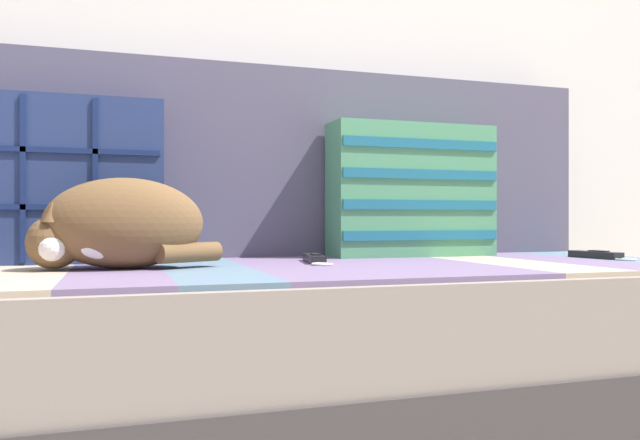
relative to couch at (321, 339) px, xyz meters
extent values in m
plane|color=#A89E8E|center=(0.00, -0.12, -0.17)|extent=(14.00, 14.00, 0.00)
cube|color=#3D3838|center=(0.00, 0.00, -0.09)|extent=(1.89, 0.85, 0.15)
cube|color=gray|center=(0.00, 0.00, 0.07)|extent=(1.86, 0.83, 0.18)
cube|color=tan|center=(-0.62, -0.02, 0.17)|extent=(0.18, 0.75, 0.01)
cube|color=slate|center=(-0.44, -0.02, 0.17)|extent=(0.18, 0.75, 0.01)
cube|color=slate|center=(-0.27, -0.02, 0.17)|extent=(0.18, 0.75, 0.01)
cube|color=slate|center=(-0.09, -0.02, 0.17)|extent=(0.18, 0.75, 0.01)
cube|color=slate|center=(0.09, -0.02, 0.17)|extent=(0.18, 0.75, 0.01)
cube|color=slate|center=(0.27, -0.02, 0.17)|extent=(0.18, 0.75, 0.01)
cube|color=tan|center=(0.44, -0.02, 0.17)|extent=(0.18, 0.75, 0.01)
cube|color=slate|center=(0.62, -0.02, 0.17)|extent=(0.18, 0.75, 0.01)
cube|color=slate|center=(0.80, -0.02, 0.17)|extent=(0.18, 0.75, 0.01)
cube|color=#514C60|center=(0.00, 0.36, 0.43)|extent=(1.86, 0.14, 0.52)
cube|color=navy|center=(-0.57, 0.21, 0.36)|extent=(0.45, 0.13, 0.38)
cube|color=navy|center=(-0.57, 0.14, 0.30)|extent=(0.43, 0.01, 0.01)
cube|color=navy|center=(-0.64, 0.14, 0.36)|extent=(0.01, 0.01, 0.37)
cube|color=navy|center=(-0.57, 0.14, 0.43)|extent=(0.43, 0.01, 0.01)
cube|color=navy|center=(-0.49, 0.14, 0.36)|extent=(0.01, 0.01, 0.37)
cube|color=#4C9366|center=(0.33, 0.21, 0.35)|extent=(0.46, 0.13, 0.36)
cube|color=#1E667F|center=(0.33, 0.14, 0.23)|extent=(0.45, 0.01, 0.03)
cube|color=#1E667F|center=(0.33, 0.14, 0.31)|extent=(0.45, 0.01, 0.03)
cube|color=#1E667F|center=(0.33, 0.14, 0.39)|extent=(0.45, 0.01, 0.03)
cube|color=#1E667F|center=(0.33, 0.14, 0.48)|extent=(0.45, 0.01, 0.03)
ellipsoid|color=brown|center=(-0.43, -0.02, 0.27)|extent=(0.32, 0.17, 0.19)
sphere|color=brown|center=(-0.56, -0.02, 0.23)|extent=(0.11, 0.11, 0.11)
sphere|color=white|center=(-0.56, -0.05, 0.22)|extent=(0.06, 0.06, 0.06)
ellipsoid|color=white|center=(-0.48, -0.06, 0.24)|extent=(0.10, 0.04, 0.08)
cylinder|color=brown|center=(-0.30, -0.04, 0.20)|extent=(0.14, 0.10, 0.04)
cone|color=brown|center=(-0.56, -0.05, 0.29)|extent=(0.04, 0.04, 0.04)
cone|color=brown|center=(-0.56, 0.01, 0.29)|extent=(0.04, 0.04, 0.04)
cube|color=black|center=(0.75, -0.03, 0.18)|extent=(0.05, 0.15, 0.02)
cube|color=black|center=(0.75, -0.04, 0.19)|extent=(0.03, 0.05, 0.00)
cube|color=black|center=(0.74, 0.04, 0.18)|extent=(0.03, 0.01, 0.02)
torus|color=silver|center=(0.76, -0.13, 0.17)|extent=(0.05, 0.05, 0.01)
cube|color=black|center=(0.00, 0.05, 0.18)|extent=(0.06, 0.16, 0.02)
cube|color=black|center=(0.00, 0.04, 0.19)|extent=(0.03, 0.06, 0.00)
cube|color=black|center=(0.02, 0.12, 0.18)|extent=(0.03, 0.01, 0.02)
torus|color=silver|center=(-0.01, -0.05, 0.17)|extent=(0.06, 0.06, 0.01)
camera|label=1|loc=(-0.44, -1.36, 0.27)|focal=35.00mm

